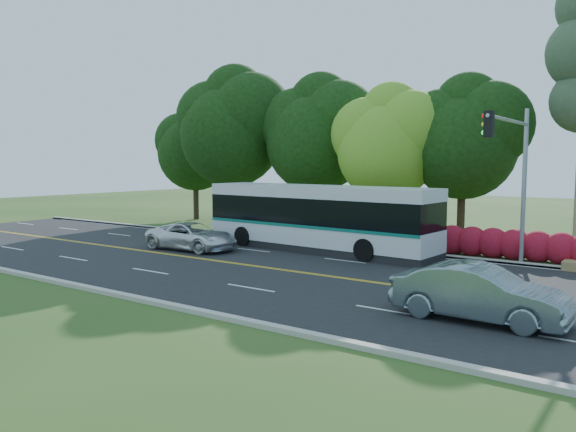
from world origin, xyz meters
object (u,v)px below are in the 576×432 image
Objects in this scene: suv at (192,236)px; traffic_signal at (514,161)px; sedan at (479,293)px; transit_bus at (317,219)px.

traffic_signal is at bearing -79.01° from suv.
traffic_signal is 16.18m from suv.
sedan is at bearing -82.12° from traffic_signal.
sedan is (10.86, -8.39, -0.86)m from transit_bus.
sedan is 0.97× the size of suv.
traffic_signal is 0.53× the size of transit_bus.
traffic_signal is at bearing 3.81° from transit_bus.
traffic_signal is at bearing 8.40° from sedan.
transit_bus reaches higher than sedan.
traffic_signal is 1.41× the size of sedan.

